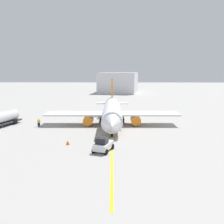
# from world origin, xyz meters

# --- Properties ---
(ground_plane) EXTENTS (400.00, 400.00, 0.00)m
(ground_plane) POSITION_xyz_m (0.00, 0.00, 0.00)
(ground_plane) COLOR #9E9B96
(airplane) EXTENTS (28.51, 29.59, 9.87)m
(airplane) POSITION_xyz_m (-0.45, -0.01, 2.75)
(airplane) COLOR white
(airplane) RESTS_ON ground
(fuel_tanker) EXTENTS (9.94, 5.14, 3.15)m
(fuel_tanker) POSITION_xyz_m (1.45, -23.67, 1.72)
(fuel_tanker) COLOR #2D2D33
(fuel_tanker) RESTS_ON ground
(pushback_tug) EXTENTS (4.05, 3.28, 2.20)m
(pushback_tug) POSITION_xyz_m (17.20, -0.97, 1.01)
(pushback_tug) COLOR silver
(pushback_tug) RESTS_ON ground
(refueling_worker) EXTENTS (0.63, 0.62, 1.71)m
(refueling_worker) POSITION_xyz_m (1.31, -15.76, 0.82)
(refueling_worker) COLOR navy
(refueling_worker) RESTS_ON ground
(safety_cone_nose) EXTENTS (0.64, 0.64, 0.71)m
(safety_cone_nose) POSITION_xyz_m (14.09, -6.87, 0.36)
(safety_cone_nose) COLOR #F2590F
(safety_cone_nose) RESTS_ON ground
(distant_hangar) EXTENTS (27.66, 23.12, 10.98)m
(distant_hangar) POSITION_xyz_m (-83.00, 1.94, 5.48)
(distant_hangar) COLOR silver
(distant_hangar) RESTS_ON ground
(taxi_line_marking) EXTENTS (65.98, 1.66, 0.01)m
(taxi_line_marking) POSITION_xyz_m (0.00, 0.00, 0.01)
(taxi_line_marking) COLOR yellow
(taxi_line_marking) RESTS_ON ground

